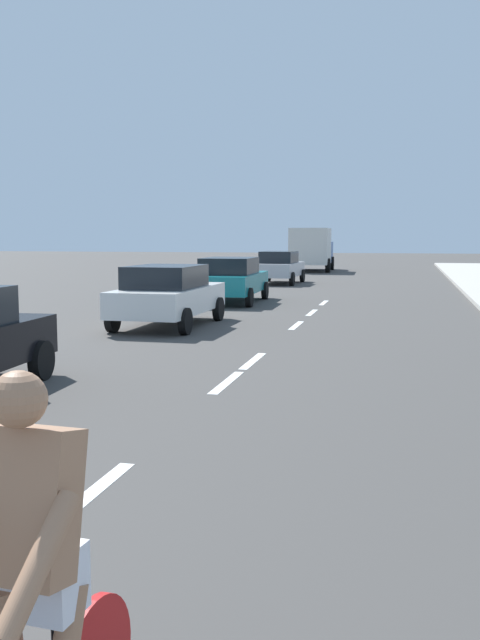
{
  "coord_description": "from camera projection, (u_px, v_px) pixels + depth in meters",
  "views": [
    {
      "loc": [
        2.72,
        1.78,
        2.32
      ],
      "look_at": [
        0.39,
        11.95,
        1.1
      ],
      "focal_mm": 40.57,
      "sensor_mm": 36.0,
      "label": 1
    }
  ],
  "objects": [
    {
      "name": "parked_car_silver",
      "position": [
        280.0,
        266.0,
        35.04
      ],
      "size": [
        2.03,
        4.22,
        1.57
      ],
      "rotation": [
        0.0,
        0.0,
        -0.03
      ],
      "color": "#B7BABF",
      "rests_on": "ground"
    },
    {
      "name": "lane_stripe_6",
      "position": [
        312.0,
        313.0,
        21.87
      ],
      "size": [
        0.16,
        1.8,
        0.01
      ],
      "primitive_type": "cube",
      "color": "white",
      "rests_on": "ground"
    },
    {
      "name": "ground_plane",
      "position": [
        295.0,
        327.0,
        18.51
      ],
      "size": [
        160.0,
        160.0,
        0.0
      ],
      "primitive_type": "plane",
      "color": "#423F3D"
    },
    {
      "name": "parked_car_white",
      "position": [
        168.0,
        294.0,
        18.48
      ],
      "size": [
        2.06,
        4.39,
        1.57
      ],
      "rotation": [
        0.0,
        0.0,
        -0.01
      ],
      "color": "white",
      "rests_on": "ground"
    },
    {
      "name": "delivery_truck",
      "position": [
        312.0,
        248.0,
        47.31
      ],
      "size": [
        2.85,
        6.32,
        2.8
      ],
      "rotation": [
        0.0,
        0.0,
        0.04
      ],
      "color": "#23478C",
      "rests_on": "ground"
    },
    {
      "name": "lane_stripe_4",
      "position": [
        253.0,
        361.0,
        13.44
      ],
      "size": [
        0.16,
        1.8,
        0.01
      ],
      "primitive_type": "cube",
      "color": "white",
      "rests_on": "ground"
    },
    {
      "name": "lane_stripe_3",
      "position": [
        227.0,
        382.0,
        11.48
      ],
      "size": [
        0.16,
        1.8,
        0.01
      ],
      "primitive_type": "cube",
      "color": "white",
      "rests_on": "ground"
    },
    {
      "name": "cyclist",
      "position": [
        7.0,
        626.0,
        2.78
      ],
      "size": [
        0.64,
        1.71,
        1.82
      ],
      "rotation": [
        0.0,
        0.0,
        3.06
      ],
      "color": "black",
      "rests_on": "ground"
    },
    {
      "name": "lane_stripe_5",
      "position": [
        296.0,
        325.0,
        18.75
      ],
      "size": [
        0.16,
        1.8,
        0.01
      ],
      "primitive_type": "cube",
      "color": "white",
      "rests_on": "ground"
    },
    {
      "name": "parked_car_teal",
      "position": [
        231.0,
        278.0,
        25.06
      ],
      "size": [
        2.17,
        4.56,
        1.57
      ],
      "rotation": [
        0.0,
        0.0,
        0.02
      ],
      "color": "#14727A",
      "rests_on": "ground"
    },
    {
      "name": "lane_stripe_7",
      "position": [
        324.0,
        303.0,
        25.05
      ],
      "size": [
        0.16,
        1.8,
        0.01
      ],
      "primitive_type": "cube",
      "color": "white",
      "rests_on": "ground"
    },
    {
      "name": "lane_stripe_2",
      "position": [
        90.0,
        494.0,
        6.51
      ],
      "size": [
        0.16,
        1.8,
        0.01
      ],
      "primitive_type": "cube",
      "color": "white",
      "rests_on": "ground"
    }
  ]
}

